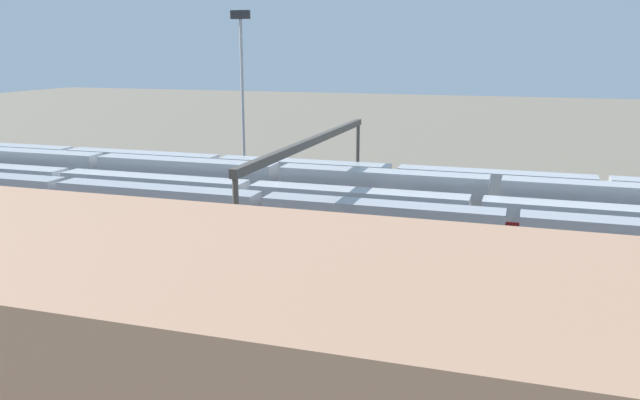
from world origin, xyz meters
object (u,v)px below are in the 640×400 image
at_px(train_on_track_7, 392,256).
at_px(signal_gantry, 312,147).
at_px(train_on_track_4, 357,208).
at_px(light_mast_0, 242,69).
at_px(train_on_track_1, 383,180).
at_px(train_on_track_5, 380,222).
at_px(train_on_track_3, 381,193).
at_px(maintenance_shed, 359,363).

height_order(train_on_track_7, signal_gantry, signal_gantry).
xyz_separation_m(train_on_track_4, light_mast_0, (23.48, -23.65, 13.25)).
bearing_deg(train_on_track_1, train_on_track_5, 101.41).
bearing_deg(train_on_track_3, maintenance_shed, 101.18).
height_order(train_on_track_1, train_on_track_4, train_on_track_1).
relative_size(train_on_track_7, signal_gantry, 2.87).
height_order(train_on_track_7, train_on_track_1, same).
distance_m(train_on_track_7, maintenance_shed, 23.36).
distance_m(light_mast_0, maintenance_shed, 70.97).
height_order(train_on_track_3, train_on_track_4, train_on_track_3).
distance_m(train_on_track_5, train_on_track_3, 10.23).
height_order(train_on_track_1, maintenance_shed, maintenance_shed).
bearing_deg(train_on_track_4, train_on_track_5, 125.70).
distance_m(train_on_track_4, maintenance_shed, 39.38).
bearing_deg(signal_gantry, train_on_track_1, -112.68).
xyz_separation_m(train_on_track_1, light_mast_0, (23.03, -8.65, 13.20)).
xyz_separation_m(train_on_track_1, train_on_track_4, (-0.44, 15.00, -0.05)).
relative_size(train_on_track_1, maintenance_shed, 2.54).
distance_m(train_on_track_7, train_on_track_5, 10.50).
bearing_deg(train_on_track_7, train_on_track_5, -72.19).
height_order(light_mast_0, signal_gantry, light_mast_0).
bearing_deg(train_on_track_5, train_on_track_1, -78.59).
relative_size(train_on_track_1, light_mast_0, 5.93).
height_order(signal_gantry, maintenance_shed, maintenance_shed).
bearing_deg(signal_gantry, train_on_track_7, 125.48).
distance_m(train_on_track_1, maintenance_shed, 54.08).
relative_size(train_on_track_4, light_mast_0, 5.11).
bearing_deg(maintenance_shed, light_mast_0, -61.49).
xyz_separation_m(train_on_track_7, maintenance_shed, (-3.21, 23.00, 2.53)).
distance_m(train_on_track_4, light_mast_0, 35.86).
xyz_separation_m(train_on_track_7, train_on_track_4, (6.81, -15.00, -0.05)).
xyz_separation_m(light_mast_0, maintenance_shed, (-33.49, 61.65, -10.68)).
bearing_deg(train_on_track_4, signal_gantry, -23.80).
bearing_deg(train_on_track_3, signal_gantry, 19.19).
bearing_deg(train_on_track_1, signal_gantry, 67.32).
relative_size(train_on_track_7, train_on_track_5, 0.96).
distance_m(train_on_track_3, train_on_track_4, 5.26).
bearing_deg(train_on_track_4, train_on_track_7, 114.41).
relative_size(train_on_track_3, maintenance_shed, 2.19).
bearing_deg(train_on_track_7, maintenance_shed, 97.95).
bearing_deg(train_on_track_3, train_on_track_7, 104.81).
relative_size(train_on_track_3, train_on_track_1, 0.86).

